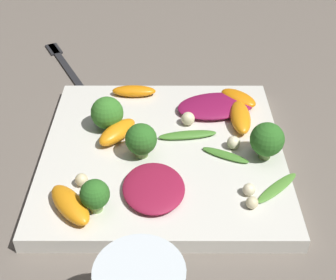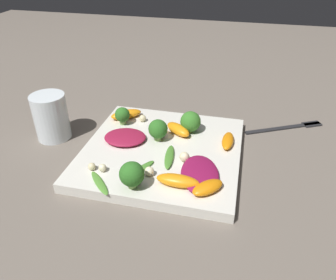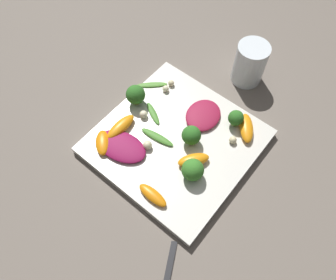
% 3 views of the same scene
% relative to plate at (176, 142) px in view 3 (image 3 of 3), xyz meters
% --- Properties ---
extents(ground_plane, '(2.40, 2.40, 0.00)m').
position_rel_plate_xyz_m(ground_plane, '(0.00, 0.00, -0.01)').
color(ground_plane, '#6B6056').
extents(plate, '(0.30, 0.30, 0.02)m').
position_rel_plate_xyz_m(plate, '(0.00, 0.00, 0.00)').
color(plate, silver).
rests_on(plate, ground_plane).
extents(drinking_glass, '(0.07, 0.07, 0.10)m').
position_rel_plate_xyz_m(drinking_glass, '(0.02, 0.25, 0.04)').
color(drinking_glass, white).
rests_on(drinking_glass, ground_plane).
extents(radicchio_leaf_0, '(0.08, 0.09, 0.01)m').
position_rel_plate_xyz_m(radicchio_leaf_0, '(0.01, 0.08, 0.02)').
color(radicchio_leaf_0, maroon).
rests_on(radicchio_leaf_0, plate).
extents(radicchio_leaf_1, '(0.12, 0.08, 0.01)m').
position_rel_plate_xyz_m(radicchio_leaf_1, '(-0.07, -0.09, 0.02)').
color(radicchio_leaf_1, maroon).
rests_on(radicchio_leaf_1, plate).
extents(orange_segment_0, '(0.03, 0.07, 0.02)m').
position_rel_plate_xyz_m(orange_segment_0, '(-0.10, -0.05, 0.02)').
color(orange_segment_0, orange).
rests_on(orange_segment_0, plate).
extents(orange_segment_1, '(0.06, 0.07, 0.02)m').
position_rel_plate_xyz_m(orange_segment_1, '(0.06, -0.02, 0.02)').
color(orange_segment_1, orange).
rests_on(orange_segment_1, plate).
extents(orange_segment_2, '(0.06, 0.02, 0.01)m').
position_rel_plate_xyz_m(orange_segment_2, '(0.04, -0.12, 0.02)').
color(orange_segment_2, orange).
rests_on(orange_segment_2, plate).
extents(orange_segment_3, '(0.06, 0.06, 0.02)m').
position_rel_plate_xyz_m(orange_segment_3, '(-0.11, -0.10, 0.02)').
color(orange_segment_3, orange).
rests_on(orange_segment_3, plate).
extents(orange_segment_4, '(0.06, 0.07, 0.02)m').
position_rel_plate_xyz_m(orange_segment_4, '(0.10, 0.11, 0.02)').
color(orange_segment_4, orange).
rests_on(orange_segment_4, plate).
extents(broccoli_floret_0, '(0.03, 0.03, 0.04)m').
position_rel_plate_xyz_m(broccoli_floret_0, '(0.07, 0.11, 0.03)').
color(broccoli_floret_0, '#84AD5B').
rests_on(broccoli_floret_0, plate).
extents(broccoli_floret_1, '(0.04, 0.04, 0.04)m').
position_rel_plate_xyz_m(broccoli_floret_1, '(0.03, 0.01, 0.03)').
color(broccoli_floret_1, '#7A9E51').
rests_on(broccoli_floret_1, plate).
extents(broccoli_floret_2, '(0.04, 0.04, 0.05)m').
position_rel_plate_xyz_m(broccoli_floret_2, '(0.07, -0.04, 0.03)').
color(broccoli_floret_2, '#7A9E51').
rests_on(broccoli_floret_2, plate).
extents(broccoli_floret_3, '(0.04, 0.04, 0.05)m').
position_rel_plate_xyz_m(broccoli_floret_3, '(-0.13, 0.02, 0.04)').
color(broccoli_floret_3, '#84AD5B').
rests_on(broccoli_floret_3, plate).
extents(arugula_sprig_0, '(0.06, 0.06, 0.00)m').
position_rel_plate_xyz_m(arugula_sprig_0, '(-0.13, 0.08, 0.01)').
color(arugula_sprig_0, '#518E33').
rests_on(arugula_sprig_0, plate).
extents(arugula_sprig_1, '(0.08, 0.03, 0.01)m').
position_rel_plate_xyz_m(arugula_sprig_1, '(-0.03, -0.02, 0.01)').
color(arugula_sprig_1, '#47842D').
rests_on(arugula_sprig_1, plate).
extents(arugula_sprig_2, '(0.06, 0.04, 0.01)m').
position_rel_plate_xyz_m(arugula_sprig_2, '(-0.08, 0.02, 0.01)').
color(arugula_sprig_2, '#47842D').
rests_on(arugula_sprig_2, plate).
extents(macadamia_nut_0, '(0.02, 0.02, 0.02)m').
position_rel_plate_xyz_m(macadamia_nut_0, '(-0.09, -0.00, 0.02)').
color(macadamia_nut_0, beige).
rests_on(macadamia_nut_0, plate).
extents(macadamia_nut_1, '(0.02, 0.02, 0.02)m').
position_rel_plate_xyz_m(macadamia_nut_1, '(-0.03, -0.05, 0.02)').
color(macadamia_nut_1, beige).
rests_on(macadamia_nut_1, plate).
extents(macadamia_nut_2, '(0.02, 0.02, 0.02)m').
position_rel_plate_xyz_m(macadamia_nut_2, '(0.09, 0.07, 0.02)').
color(macadamia_nut_2, beige).
rests_on(macadamia_nut_2, plate).
extents(macadamia_nut_3, '(0.01, 0.01, 0.01)m').
position_rel_plate_xyz_m(macadamia_nut_3, '(-0.10, 0.08, 0.02)').
color(macadamia_nut_3, beige).
rests_on(macadamia_nut_3, plate).
extents(macadamia_nut_4, '(0.01, 0.01, 0.01)m').
position_rel_plate_xyz_m(macadamia_nut_4, '(-0.10, 0.10, 0.02)').
color(macadamia_nut_4, beige).
rests_on(macadamia_nut_4, plate).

